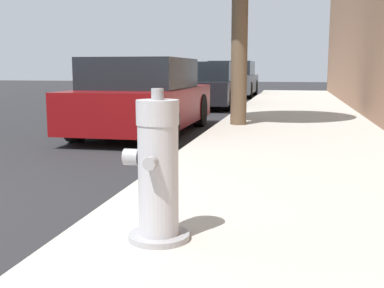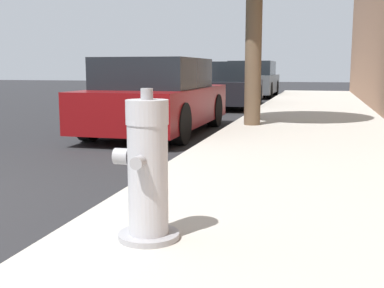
# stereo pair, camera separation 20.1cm
# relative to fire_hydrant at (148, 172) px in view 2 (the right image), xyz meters

# --- Properties ---
(sidewalk_slab) EXTENTS (2.82, 40.00, 0.15)m
(sidewalk_slab) POSITION_rel_fire_hydrant_xyz_m (0.80, 0.08, -0.48)
(sidewalk_slab) COLOR #B7B2A8
(sidewalk_slab) RESTS_ON ground_plane
(fire_hydrant) EXTENTS (0.39, 0.38, 0.89)m
(fire_hydrant) POSITION_rel_fire_hydrant_xyz_m (0.00, 0.00, 0.00)
(fire_hydrant) COLOR #97979C
(fire_hydrant) RESTS_ON sidewalk_slab
(parked_car_near) EXTENTS (1.72, 3.94, 1.33)m
(parked_car_near) POSITION_rel_fire_hydrant_xyz_m (-1.84, 5.55, 0.09)
(parked_car_near) COLOR maroon
(parked_car_near) RESTS_ON ground_plane
(parked_car_mid) EXTENTS (1.87, 4.09, 1.34)m
(parked_car_mid) POSITION_rel_fire_hydrant_xyz_m (-1.82, 11.62, 0.09)
(parked_car_mid) COLOR black
(parked_car_mid) RESTS_ON ground_plane
(parked_car_far) EXTENTS (1.82, 4.24, 1.45)m
(parked_car_far) POSITION_rel_fire_hydrant_xyz_m (-1.73, 17.21, 0.14)
(parked_car_far) COLOR #4C5156
(parked_car_far) RESTS_ON ground_plane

